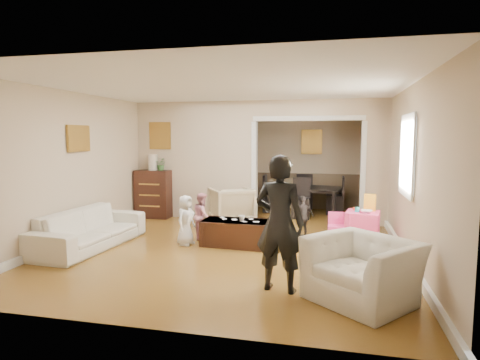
% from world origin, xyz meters
% --- Properties ---
extents(floor, '(7.00, 7.00, 0.00)m').
position_xyz_m(floor, '(0.00, 0.00, 0.00)').
color(floor, olive).
rests_on(floor, ground).
extents(partition_left, '(2.75, 0.18, 2.60)m').
position_xyz_m(partition_left, '(-1.38, 1.80, 1.30)').
color(partition_left, '#BEAB8B').
rests_on(partition_left, ground).
extents(partition_right, '(0.55, 0.18, 2.60)m').
position_xyz_m(partition_right, '(2.48, 1.80, 1.30)').
color(partition_right, '#BEAB8B').
rests_on(partition_right, ground).
extents(partition_header, '(2.22, 0.18, 0.35)m').
position_xyz_m(partition_header, '(1.10, 1.80, 2.42)').
color(partition_header, '#BEAB8B').
rests_on(partition_header, partition_right).
extents(window_pane, '(0.03, 0.95, 1.10)m').
position_xyz_m(window_pane, '(2.73, -0.40, 1.55)').
color(window_pane, white).
rests_on(window_pane, ground).
extents(framed_art_partition, '(0.45, 0.03, 0.55)m').
position_xyz_m(framed_art_partition, '(-2.20, 1.70, 1.85)').
color(framed_art_partition, brown).
rests_on(framed_art_partition, partition_left).
extents(framed_art_sofa_wall, '(0.03, 0.55, 0.40)m').
position_xyz_m(framed_art_sofa_wall, '(-2.71, -0.60, 1.80)').
color(framed_art_sofa_wall, brown).
extents(framed_art_alcove, '(0.45, 0.03, 0.55)m').
position_xyz_m(framed_art_alcove, '(1.10, 3.44, 1.70)').
color(framed_art_alcove, brown).
extents(sofa, '(0.98, 2.19, 0.62)m').
position_xyz_m(sofa, '(-2.27, -1.03, 0.31)').
color(sofa, white).
rests_on(sofa, ground).
extents(armchair_back, '(1.15, 1.15, 0.77)m').
position_xyz_m(armchair_back, '(-0.45, 1.31, 0.38)').
color(armchair_back, tan).
rests_on(armchair_back, ground).
extents(armchair_front, '(1.44, 1.42, 0.70)m').
position_xyz_m(armchair_front, '(1.98, -2.35, 0.35)').
color(armchair_front, white).
rests_on(armchair_front, ground).
extents(dresser, '(0.78, 0.44, 1.07)m').
position_xyz_m(dresser, '(-2.32, 1.56, 0.54)').
color(dresser, '#33180F').
rests_on(dresser, ground).
extents(table_lamp, '(0.22, 0.22, 0.36)m').
position_xyz_m(table_lamp, '(-2.32, 1.56, 1.25)').
color(table_lamp, beige).
rests_on(table_lamp, dresser).
extents(potted_plant, '(0.25, 0.22, 0.28)m').
position_xyz_m(potted_plant, '(-2.12, 1.56, 1.21)').
color(potted_plant, '#447634').
rests_on(potted_plant, dresser).
extents(coffee_table, '(1.18, 0.65, 0.43)m').
position_xyz_m(coffee_table, '(0.07, -0.38, 0.21)').
color(coffee_table, '#3B1C12').
rests_on(coffee_table, ground).
extents(coffee_cup, '(0.12, 0.12, 0.10)m').
position_xyz_m(coffee_cup, '(0.17, -0.43, 0.48)').
color(coffee_cup, silver).
rests_on(coffee_cup, coffee_table).
extents(play_table, '(0.63, 0.63, 0.53)m').
position_xyz_m(play_table, '(2.16, 0.38, 0.26)').
color(play_table, '#F03F82').
rests_on(play_table, ground).
extents(cereal_box, '(0.21, 0.10, 0.30)m').
position_xyz_m(cereal_box, '(2.28, 0.48, 0.68)').
color(cereal_box, yellow).
rests_on(cereal_box, play_table).
extents(cyan_cup, '(0.08, 0.08, 0.08)m').
position_xyz_m(cyan_cup, '(2.06, 0.33, 0.57)').
color(cyan_cup, '#23B0B0').
rests_on(cyan_cup, play_table).
extents(toy_block, '(0.09, 0.07, 0.05)m').
position_xyz_m(toy_block, '(2.04, 0.50, 0.55)').
color(toy_block, red).
rests_on(toy_block, play_table).
extents(play_bowl, '(0.23, 0.23, 0.05)m').
position_xyz_m(play_bowl, '(2.21, 0.26, 0.55)').
color(play_bowl, silver).
rests_on(play_bowl, play_table).
extents(dining_table, '(1.94, 1.31, 0.63)m').
position_xyz_m(dining_table, '(0.95, 2.85, 0.31)').
color(dining_table, black).
rests_on(dining_table, ground).
extents(adult_person, '(0.65, 0.49, 1.63)m').
position_xyz_m(adult_person, '(1.04, -2.24, 0.82)').
color(adult_person, black).
rests_on(adult_person, ground).
extents(child_kneel_a, '(0.36, 0.47, 0.85)m').
position_xyz_m(child_kneel_a, '(-0.78, -0.53, 0.42)').
color(child_kneel_a, white).
rests_on(child_kneel_a, ground).
extents(child_kneel_b, '(0.42, 0.48, 0.83)m').
position_xyz_m(child_kneel_b, '(-0.63, -0.08, 0.42)').
color(child_kneel_b, pink).
rests_on(child_kneel_b, ground).
extents(child_toddler, '(0.48, 0.42, 0.78)m').
position_xyz_m(child_toddler, '(1.12, 0.37, 0.39)').
color(child_toddler, black).
rests_on(child_toddler, ground).
extents(craft_papers, '(0.74, 0.37, 0.00)m').
position_xyz_m(craft_papers, '(0.09, -0.32, 0.43)').
color(craft_papers, white).
rests_on(craft_papers, coffee_table).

